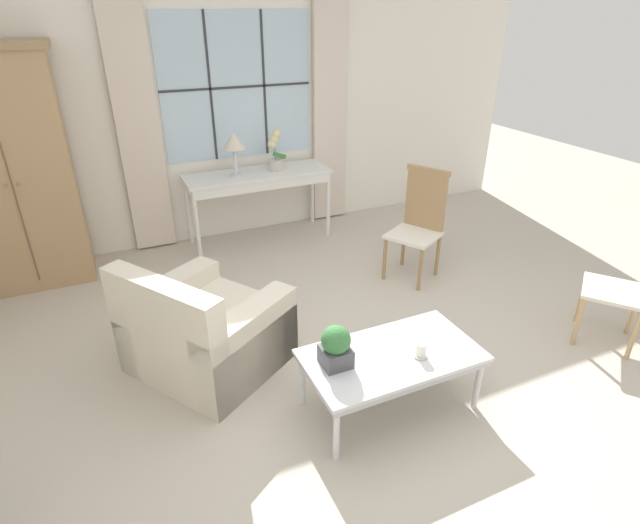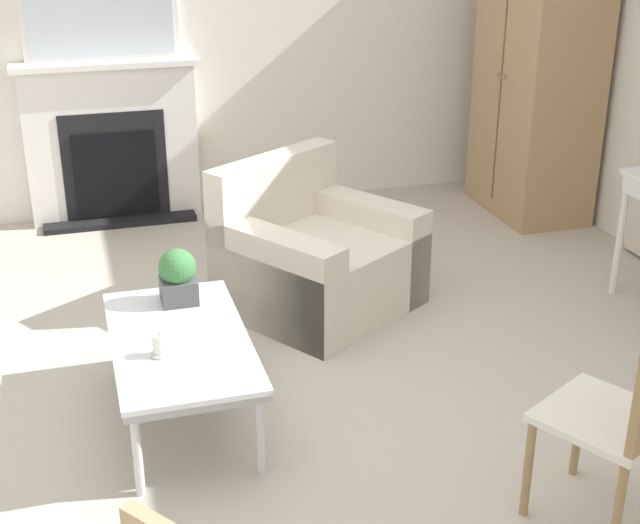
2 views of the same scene
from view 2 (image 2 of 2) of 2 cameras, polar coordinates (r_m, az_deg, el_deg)
ground_plane at (r=4.33m, az=-4.73°, el=-9.52°), size 14.00×14.00×0.00m
wall_left at (r=6.80m, az=-5.41°, el=15.15°), size 0.06×7.20×2.80m
fireplace at (r=6.71m, az=-13.22°, el=8.30°), size 0.34×1.31×2.05m
armoire at (r=6.80m, az=13.81°, el=11.94°), size 1.04×0.64×2.16m
armchair_upholstered at (r=5.22m, az=-0.27°, el=0.06°), size 1.27×1.30×0.86m
side_chair_wooden at (r=3.50m, az=19.51°, el=-8.13°), size 0.60×0.60×1.07m
coffee_table at (r=4.12m, az=-8.96°, el=-5.30°), size 1.13×0.61×0.43m
potted_plant_small at (r=4.38m, az=-9.09°, el=-0.88°), size 0.18×0.18×0.28m
pillar_candle at (r=3.94m, az=-10.20°, el=-5.32°), size 0.09×0.09×0.11m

